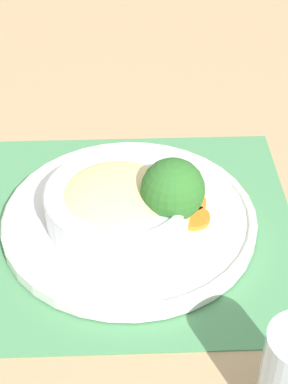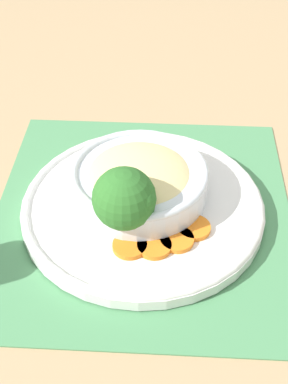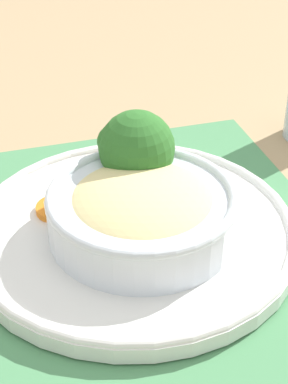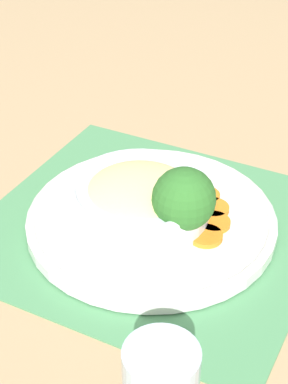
# 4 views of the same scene
# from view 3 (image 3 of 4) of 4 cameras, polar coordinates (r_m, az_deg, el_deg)

# --- Properties ---
(ground_plane) EXTENTS (4.00, 4.00, 0.00)m
(ground_plane) POSITION_cam_3_polar(r_m,az_deg,el_deg) (0.65, -0.97, -4.42)
(ground_plane) COLOR tan
(placemat) EXTENTS (0.42, 0.44, 0.00)m
(placemat) POSITION_cam_3_polar(r_m,az_deg,el_deg) (0.65, -0.97, -4.28)
(placemat) COLOR #4C8C59
(placemat) RESTS_ON ground_plane
(plate) EXTENTS (0.33, 0.33, 0.02)m
(plate) POSITION_cam_3_polar(r_m,az_deg,el_deg) (0.64, -0.98, -3.35)
(plate) COLOR white
(plate) RESTS_ON placemat
(bowl) EXTENTS (0.18, 0.18, 0.06)m
(bowl) POSITION_cam_3_polar(r_m,az_deg,el_deg) (0.61, -0.14, -1.56)
(bowl) COLOR silver
(bowl) RESTS_ON plate
(broccoli_floret) EXTENTS (0.08, 0.08, 0.10)m
(broccoli_floret) POSITION_cam_3_polar(r_m,az_deg,el_deg) (0.66, -0.71, 3.90)
(broccoli_floret) COLOR #759E51
(broccoli_floret) RESTS_ON plate
(carrot_slice_near) EXTENTS (0.04, 0.04, 0.01)m
(carrot_slice_near) POSITION_cam_3_polar(r_m,az_deg,el_deg) (0.71, -1.88, 1.18)
(carrot_slice_near) COLOR orange
(carrot_slice_near) RESTS_ON plate
(carrot_slice_middle) EXTENTS (0.04, 0.04, 0.01)m
(carrot_slice_middle) POSITION_cam_3_polar(r_m,az_deg,el_deg) (0.70, -4.26, 0.73)
(carrot_slice_middle) COLOR orange
(carrot_slice_middle) RESTS_ON plate
(carrot_slice_far) EXTENTS (0.04, 0.04, 0.01)m
(carrot_slice_far) POSITION_cam_3_polar(r_m,az_deg,el_deg) (0.68, -6.30, -0.17)
(carrot_slice_far) COLOR orange
(carrot_slice_far) RESTS_ON plate
(carrot_slice_extra) EXTENTS (0.04, 0.04, 0.01)m
(carrot_slice_extra) POSITION_cam_3_polar(r_m,az_deg,el_deg) (0.66, -7.74, -1.46)
(carrot_slice_extra) COLOR orange
(carrot_slice_extra) RESTS_ON plate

